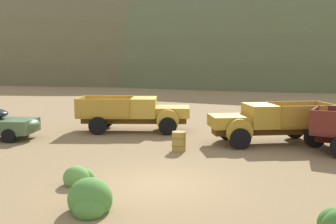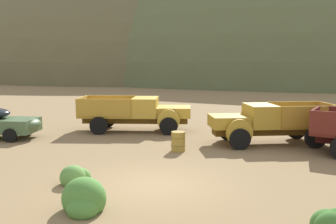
% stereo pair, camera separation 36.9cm
% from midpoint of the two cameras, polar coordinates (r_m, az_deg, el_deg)
% --- Properties ---
extents(ground_plane, '(300.00, 300.00, 0.00)m').
position_cam_midpoint_polar(ground_plane, '(12.51, -2.41, -10.70)').
color(ground_plane, olive).
extents(hill_center, '(91.78, 59.36, 53.79)m').
position_cam_midpoint_polar(hill_center, '(88.67, -7.12, 4.99)').
color(hill_center, brown).
rests_on(hill_center, ground).
extents(hill_distant, '(118.76, 54.72, 53.49)m').
position_cam_midpoint_polar(hill_distant, '(78.11, 22.50, 4.13)').
color(hill_distant, '#56603D').
rests_on(hill_distant, ground).
extents(truck_faded_yellow, '(6.43, 3.50, 1.91)m').
position_cam_midpoint_polar(truck_faded_yellow, '(21.61, -4.44, -0.16)').
color(truck_faded_yellow, brown).
rests_on(truck_faded_yellow, ground).
extents(truck_mustard, '(6.06, 3.83, 1.91)m').
position_cam_midpoint_polar(truck_mustard, '(18.77, 13.30, -1.55)').
color(truck_mustard, '#593D12').
rests_on(truck_mustard, ground).
extents(oil_drum_spare, '(0.65, 0.65, 0.86)m').
position_cam_midpoint_polar(oil_drum_spare, '(16.88, 0.99, -4.36)').
color(oil_drum_spare, olive).
rests_on(oil_drum_spare, ground).
extents(bush_back_edge, '(0.93, 0.88, 0.80)m').
position_cam_midpoint_polar(bush_back_edge, '(12.83, -13.81, -9.50)').
color(bush_back_edge, '#5B8E42').
rests_on(bush_back_edge, ground).
extents(bush_lone_scrub, '(1.08, 0.87, 0.66)m').
position_cam_midpoint_polar(bush_lone_scrub, '(22.70, 11.76, -2.10)').
color(bush_lone_scrub, '#3D702D').
rests_on(bush_lone_scrub, ground).
extents(bush_front_right, '(1.20, 1.25, 1.14)m').
position_cam_midpoint_polar(bush_front_right, '(10.55, -12.51, -12.77)').
color(bush_front_right, '#4C8438').
rests_on(bush_front_right, ground).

